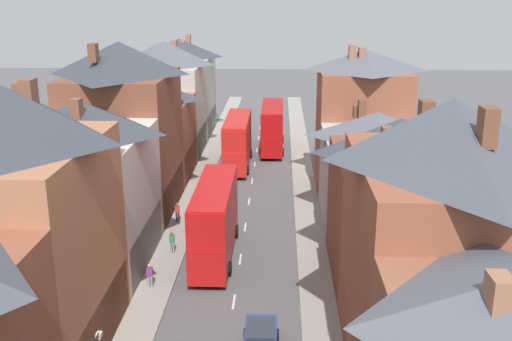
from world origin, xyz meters
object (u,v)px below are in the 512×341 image
Objects in this scene: double_decker_bus_lead at (272,126)px; pedestrian_mid_right at (150,274)px; double_decker_bus_mid_street at (215,219)px; car_parked_right_a at (274,116)px; pedestrian_far_left at (172,241)px; car_near_blue at (261,339)px; double_decker_bus_far_approaching at (237,141)px; pedestrian_far_right at (177,211)px.

double_decker_bus_lead reaches higher than pedestrian_mid_right.
double_decker_bus_mid_street reaches higher than pedestrian_mid_right.
car_parked_right_a is (0.01, 15.38, -1.96)m from double_decker_bus_lead.
pedestrian_mid_right is at bearing -95.51° from pedestrian_far_left.
double_decker_bus_mid_street is 2.62× the size of car_near_blue.
double_decker_bus_far_approaching reaches higher than car_parked_right_a.
double_decker_bus_mid_street reaches higher than pedestrian_far_right.
pedestrian_mid_right is at bearing -101.63° from double_decker_bus_lead.
pedestrian_mid_right and pedestrian_far_left have the same top height.
car_parked_right_a is at bearing 85.43° from double_decker_bus_mid_street.
double_decker_bus_lead is 6.71× the size of pedestrian_far_left.
double_decker_bus_far_approaching is at bearing 77.49° from pedestrian_far_right.
double_decker_bus_far_approaching is 6.71× the size of pedestrian_far_left.
pedestrian_far_right is at bearing -100.58° from car_parked_right_a.
pedestrian_far_left is at bearing -102.67° from double_decker_bus_lead.
double_decker_bus_lead is 7.94m from double_decker_bus_far_approaching.
double_decker_bus_lead is 15.50m from car_parked_right_a.
double_decker_bus_mid_street reaches higher than pedestrian_far_left.
double_decker_bus_mid_street is at bearing -96.89° from double_decker_bus_lead.
car_parked_right_a is at bearing 81.86° from pedestrian_mid_right.
pedestrian_far_right is (-7.31, -39.13, 0.18)m from car_parked_right_a.
car_parked_right_a is (3.61, 45.16, -1.96)m from double_decker_bus_mid_street.
pedestrian_far_right is at bearing -107.08° from double_decker_bus_lead.
double_decker_bus_mid_street is 6.71× the size of pedestrian_far_right.
car_near_blue is 0.92× the size of car_parked_right_a.
double_decker_bus_lead is 24.91m from pedestrian_far_right.
car_parked_right_a reaches higher than car_near_blue.
double_decker_bus_lead is 6.71× the size of pedestrian_far_right.
double_decker_bus_lead is 2.40× the size of car_parked_right_a.
double_decker_bus_mid_street is 2.40× the size of car_parked_right_a.
pedestrian_far_right is (-3.70, -16.68, -1.78)m from double_decker_bus_far_approaching.
double_decker_bus_lead is at bearing 83.11° from double_decker_bus_mid_street.
double_decker_bus_far_approaching reaches higher than pedestrian_mid_right.
pedestrian_far_left is 6.01m from pedestrian_far_right.
car_parked_right_a is at bearing 90.00° from car_near_blue.
pedestrian_mid_right is (-7.19, -50.28, 0.18)m from car_parked_right_a.
pedestrian_far_right is (-0.62, 5.98, 0.00)m from pedestrian_far_left.
double_decker_bus_lead is at bearing 63.03° from double_decker_bus_far_approaching.
car_near_blue is 9.84m from pedestrian_mid_right.
pedestrian_mid_right is (-7.19, 6.71, 0.20)m from car_near_blue.
double_decker_bus_mid_street reaches higher than car_near_blue.
double_decker_bus_far_approaching is 2.62× the size of car_near_blue.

